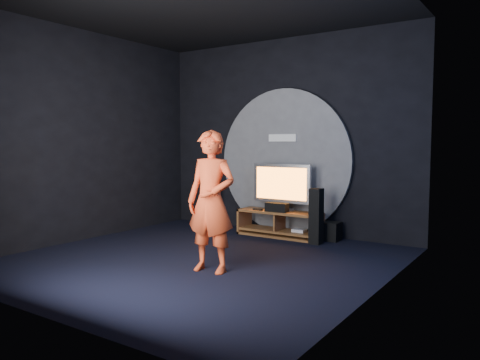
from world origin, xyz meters
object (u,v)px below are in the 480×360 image
(tv, at_px, (282,185))
(subwoofer, at_px, (331,231))
(tower_speaker_right, at_px, (316,216))
(tower_speaker_left, at_px, (209,204))
(player, at_px, (211,201))
(media_console, at_px, (280,226))

(tv, distance_m, subwoofer, 1.16)
(tower_speaker_right, relative_size, subwoofer, 2.91)
(tower_speaker_left, bearing_deg, player, -52.09)
(tower_speaker_left, xyz_separation_m, tower_speaker_right, (2.31, -0.19, 0.00))
(subwoofer, bearing_deg, media_console, -167.36)
(tower_speaker_left, relative_size, player, 0.50)
(media_console, height_order, tv, tv)
(media_console, xyz_separation_m, tower_speaker_left, (-1.54, -0.01, 0.26))
(media_console, distance_m, tower_speaker_right, 0.84)
(player, bearing_deg, tower_speaker_right, 71.60)
(tv, distance_m, tower_speaker_right, 0.94)
(tv, xyz_separation_m, subwoofer, (0.88, 0.13, -0.74))
(tv, bearing_deg, tower_speaker_left, -177.30)
(tower_speaker_left, xyz_separation_m, subwoofer, (2.41, 0.20, -0.30))
(player, bearing_deg, media_console, 90.65)
(tower_speaker_right, xyz_separation_m, player, (-0.43, -2.22, 0.45))
(subwoofer, bearing_deg, player, -101.54)
(tower_speaker_left, distance_m, player, 3.09)
(media_console, xyz_separation_m, subwoofer, (0.87, 0.20, -0.04))
(tv, relative_size, subwoofer, 3.53)
(subwoofer, bearing_deg, tower_speaker_right, -104.24)
(media_console, xyz_separation_m, tower_speaker_right, (0.77, -0.20, 0.26))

